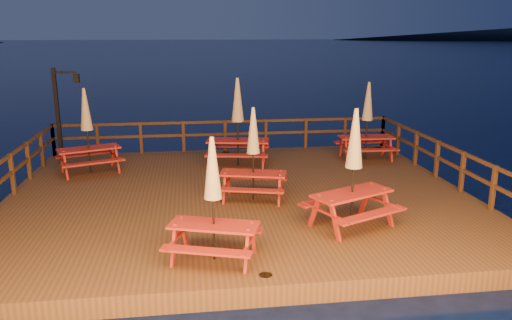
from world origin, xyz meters
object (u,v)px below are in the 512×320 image
(lamp_post, at_px, (62,105))
(picnic_table_0, at_px, (87,129))
(picnic_table_2, at_px, (213,198))
(picnic_table_1, at_px, (238,121))

(lamp_post, bearing_deg, picnic_table_0, -60.22)
(picnic_table_0, height_order, picnic_table_2, picnic_table_0)
(lamp_post, xyz_separation_m, picnic_table_2, (4.53, -8.40, -0.58))
(picnic_table_0, xyz_separation_m, picnic_table_1, (4.51, 0.22, 0.11))
(picnic_table_1, xyz_separation_m, picnic_table_2, (-1.11, -6.64, -0.22))
(picnic_table_2, bearing_deg, lamp_post, 136.55)
(picnic_table_2, bearing_deg, picnic_table_0, 136.10)
(picnic_table_0, distance_m, picnic_table_1, 4.52)
(picnic_table_1, height_order, picnic_table_2, picnic_table_1)
(lamp_post, bearing_deg, picnic_table_1, -17.35)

